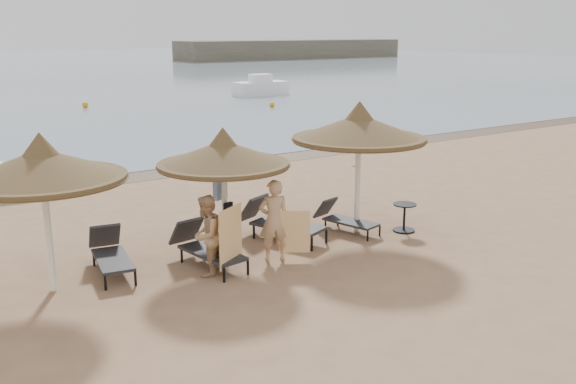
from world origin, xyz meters
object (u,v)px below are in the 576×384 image
lounger_far_left (110,253)px  side_table (404,218)px  lounger_near_left (204,246)px  palapa_right (359,128)px  pedal_boat (10,183)px  palapa_center (223,154)px  person_right (274,214)px  palapa_left (42,166)px  lounger_far_right (343,218)px  lounger_near_right (277,221)px  person_left (206,229)px

lounger_far_left → side_table: lounger_far_left is taller
lounger_near_left → palapa_right: bearing=-8.4°
lounger_near_left → pedal_boat: size_ratio=0.95×
palapa_center → palapa_right: size_ratio=0.89×
person_right → palapa_left: bearing=8.5°
palapa_left → lounger_near_left: 3.57m
lounger_far_left → lounger_near_left: 1.87m
palapa_left → lounger_far_right: size_ratio=1.74×
lounger_far_right → person_right: size_ratio=0.85×
palapa_right → lounger_far_right: bearing=145.1°
pedal_boat → lounger_near_right: bearing=-55.2°
palapa_center → lounger_far_right: 3.68m
palapa_left → lounger_near_left: (2.95, -0.34, -1.97)m
side_table → person_right: 3.74m
side_table → person_left: person_left is taller
lounger_far_right → person_right: (-2.47, -0.77, 0.68)m
person_left → lounger_near_left: bearing=-150.6°
person_left → lounger_near_right: bearing=166.8°
lounger_near_left → pedal_boat: bearing=95.7°
person_right → palapa_center: bearing=-29.5°
lounger_near_left → person_right: bearing=-32.3°
palapa_left → palapa_center: size_ratio=1.07×
lounger_near_right → person_left: person_left is taller
palapa_center → pedal_boat: 8.80m
lounger_near_left → lounger_near_right: size_ratio=0.92×
lounger_far_right → side_table: 1.46m
palapa_center → palapa_right: bearing=-4.2°
lounger_far_right → pedal_boat: size_ratio=0.81×
palapa_left → palapa_center: bearing=-1.4°
person_left → person_right: (1.54, -0.05, 0.07)m
palapa_left → lounger_far_left: (1.24, 0.41, -1.99)m
palapa_left → lounger_near_right: bearing=3.0°
palapa_left → palapa_right: (7.00, -0.34, 0.12)m
person_right → side_table: bearing=-160.1°
lounger_far_left → lounger_far_right: 5.53m
palapa_right → lounger_far_right: palapa_right is taller
lounger_far_right → person_left: size_ratio=0.92×
side_table → palapa_right: bearing=146.4°
palapa_right → lounger_near_left: bearing=-180.0°
lounger_far_right → lounger_near_right: bearing=150.9°
lounger_near_left → lounger_near_right: (2.17, 0.61, 0.03)m
palapa_center → person_left: 1.71m
person_right → pedal_boat: 9.64m
palapa_left → lounger_far_right: palapa_left is taller
lounger_far_left → person_right: 3.38m
lounger_far_left → lounger_far_right: size_ratio=1.12×
palapa_right → lounger_far_left: palapa_right is taller
palapa_left → person_left: (2.74, -0.87, -1.43)m
palapa_left → side_table: bearing=-6.9°
lounger_near_right → person_right: bearing=-148.1°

